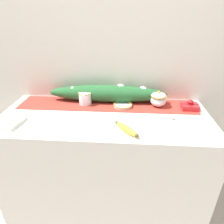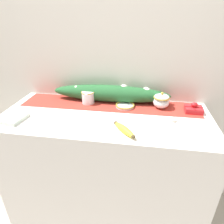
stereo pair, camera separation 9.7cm
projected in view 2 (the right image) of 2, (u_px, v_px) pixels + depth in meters
name	position (u px, v px, depth m)	size (l,w,h in m)	color
ground_plane	(107.00, 206.00, 1.78)	(12.00, 12.00, 0.00)	#B2A899
countertop	(106.00, 167.00, 1.57)	(1.44, 0.62, 0.92)	silver
back_wall	(113.00, 63.00, 1.53)	(2.24, 0.04, 2.40)	silver
table_runner	(109.00, 104.00, 1.52)	(1.32, 0.25, 0.00)	#B23328
cream_pitcher	(88.00, 97.00, 1.52)	(0.10, 0.12, 0.10)	white
sugar_bowl	(161.00, 101.00, 1.44)	(0.12, 0.12, 0.12)	white
small_dish	(125.00, 106.00, 1.47)	(0.14, 0.14, 0.02)	white
banana	(124.00, 129.00, 1.16)	(0.15, 0.17, 0.04)	yellow
spoon	(171.00, 121.00, 1.28)	(0.18, 0.03, 0.01)	#A89E89
napkin_stack	(12.00, 118.00, 1.30)	(0.16, 0.16, 0.02)	silver
gift_box	(194.00, 109.00, 1.39)	(0.12, 0.10, 0.07)	red
poinsettia_garland	(111.00, 93.00, 1.54)	(0.91, 0.14, 0.13)	#235B2D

